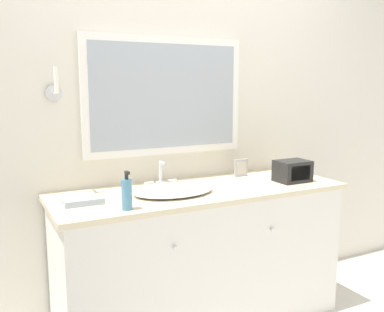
# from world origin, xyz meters

# --- Properties ---
(wall_back) EXTENTS (8.00, 0.18, 2.55)m
(wall_back) POSITION_xyz_m (-0.00, 0.66, 1.28)
(wall_back) COLOR silver
(wall_back) RESTS_ON ground_plane
(vanity_counter) EXTENTS (1.75, 0.62, 0.85)m
(vanity_counter) POSITION_xyz_m (0.00, 0.33, 0.42)
(vanity_counter) COLOR silver
(vanity_counter) RESTS_ON ground_plane
(sink_basin) EXTENTS (0.47, 0.38, 0.16)m
(sink_basin) POSITION_xyz_m (-0.19, 0.30, 0.87)
(sink_basin) COLOR white
(sink_basin) RESTS_ON vanity_counter
(soap_bottle) EXTENTS (0.05, 0.05, 0.19)m
(soap_bottle) POSITION_xyz_m (-0.53, 0.11, 0.93)
(soap_bottle) COLOR teal
(soap_bottle) RESTS_ON vanity_counter
(appliance_box) EXTENTS (0.21, 0.16, 0.13)m
(appliance_box) POSITION_xyz_m (0.61, 0.23, 0.91)
(appliance_box) COLOR black
(appliance_box) RESTS_ON vanity_counter
(picture_frame) EXTENTS (0.10, 0.01, 0.12)m
(picture_frame) POSITION_xyz_m (0.41, 0.51, 0.91)
(picture_frame) COLOR #B2B2B7
(picture_frame) RESTS_ON vanity_counter
(hand_towel_near_sink) EXTENTS (0.20, 0.13, 0.03)m
(hand_towel_near_sink) POSITION_xyz_m (-0.70, 0.31, 0.86)
(hand_towel_near_sink) COLOR #A8B7C6
(hand_towel_near_sink) RESTS_ON vanity_counter
(hand_towel_far_corner) EXTENTS (0.14, 0.11, 0.03)m
(hand_towel_far_corner) POSITION_xyz_m (0.75, 0.42, 0.86)
(hand_towel_far_corner) COLOR silver
(hand_towel_far_corner) RESTS_ON vanity_counter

